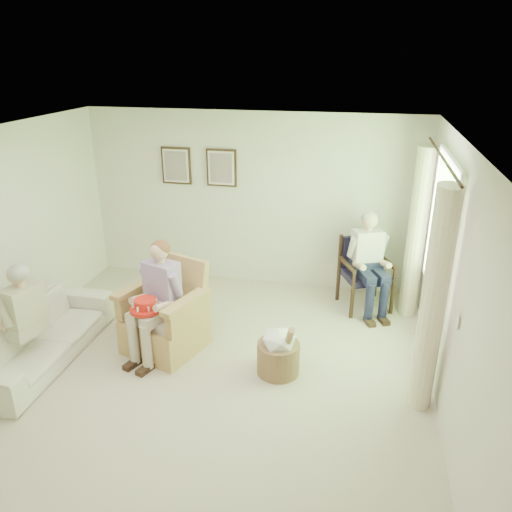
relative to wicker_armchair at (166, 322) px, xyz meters
name	(u,v)px	position (x,y,z in m)	size (l,w,h in m)	color
floor	(198,385)	(0.60, -0.65, -0.35)	(5.50, 5.50, 0.00)	beige
back_wall	(252,201)	(0.60, 2.10, 0.95)	(5.00, 0.04, 2.60)	silver
front_wall	(10,506)	(0.60, -3.40, 0.95)	(5.00, 0.04, 2.60)	silver
right_wall	(458,301)	(3.10, -0.65, 0.95)	(0.04, 5.50, 2.60)	silver
ceiling	(185,144)	(0.60, -0.65, 2.25)	(5.00, 5.50, 0.02)	white
window	(441,228)	(3.07, 0.55, 1.24)	(0.13, 2.50, 1.63)	#2D6B23
curtain_left	(433,303)	(2.93, -0.43, 0.80)	(0.34, 0.34, 2.30)	beige
curtain_right	(416,234)	(2.93, 1.53, 0.80)	(0.34, 0.34, 2.30)	beige
framed_print_left	(176,166)	(-0.55, 2.06, 1.43)	(0.45, 0.05, 0.55)	#382114
framed_print_right	(221,168)	(0.15, 2.06, 1.43)	(0.45, 0.05, 0.55)	#382114
wicker_armchair	(166,322)	(0.00, 0.00, 0.00)	(0.85, 0.85, 1.09)	tan
wood_armchair	(366,269)	(2.34, 1.65, 0.19)	(0.64, 0.60, 0.98)	black
sofa	(40,336)	(-1.35, -0.55, -0.04)	(0.81, 2.08, 0.61)	white
person_wicker	(158,293)	(0.00, -0.14, 0.46)	(0.40, 0.62, 1.37)	beige
person_dark	(368,256)	(2.34, 1.48, 0.46)	(0.40, 0.63, 1.37)	#191B38
person_sofa	(20,314)	(-1.35, -0.78, 0.38)	(0.42, 0.62, 1.27)	beige
red_hat	(145,306)	(-0.08, -0.33, 0.38)	(0.35, 0.35, 0.14)	red
hatbox	(279,351)	(1.42, -0.24, -0.07)	(0.51, 0.51, 0.70)	tan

